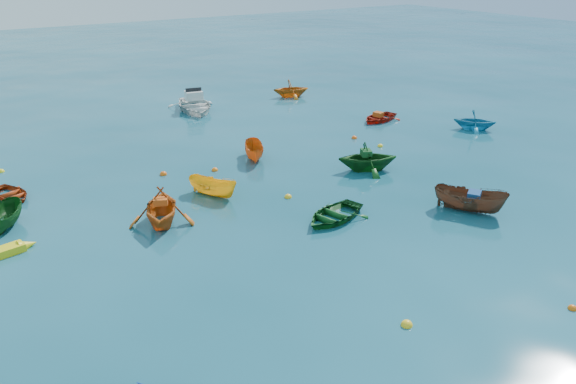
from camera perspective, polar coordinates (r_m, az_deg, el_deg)
ground at (r=22.64m, az=6.88°, el=-5.14°), size 160.00×160.00×0.00m
sampan_brown_mid at (r=26.43m, az=17.86°, el=-1.83°), size 2.73×3.36×1.24m
dinghy_orange_w at (r=24.64m, az=-12.62°, el=-3.09°), size 3.87×4.10×1.71m
sampan_yellow_mid at (r=26.96m, az=-7.58°, el=-0.35°), size 2.17×2.83×1.04m
dinghy_green_e at (r=24.46m, az=4.63°, el=-2.78°), size 3.69×3.07×0.66m
dinghy_cyan_se at (r=38.85m, az=18.35°, el=6.06°), size 3.44×3.47×1.38m
sampan_orange_n at (r=31.56m, az=-3.39°, el=3.38°), size 2.13×2.95×1.07m
dinghy_green_n at (r=30.15m, az=8.02°, el=2.22°), size 3.96×3.76×1.64m
dinghy_red_ne at (r=39.38m, az=9.20°, el=7.17°), size 3.48×2.84×0.63m
dinghy_red_far at (r=29.60m, az=-26.30°, el=-0.48°), size 2.61×3.07×0.54m
dinghy_orange_far at (r=45.58m, az=0.29°, el=9.66°), size 3.45×3.21×1.49m
sampan_green_far at (r=26.44m, az=-26.62°, el=-3.27°), size 2.19×2.97×1.08m
motorboat_white at (r=41.94m, az=-9.45°, el=8.14°), size 4.35×5.41×1.60m
tarp_blue_a at (r=26.11m, az=18.39°, el=-0.32°), size 0.87×0.82×0.34m
tarp_orange_a at (r=24.27m, az=-12.82°, el=-0.93°), size 0.72×0.65×0.29m
tarp_green_b at (r=29.79m, az=7.94°, el=3.97°), size 0.74×0.82×0.32m
tarp_orange_b at (r=39.17m, az=9.16°, el=7.80°), size 0.62×0.73×0.31m
buoy_ye_a at (r=18.30m, az=11.96°, el=-13.12°), size 0.37×0.37×0.37m
buoy_or_b at (r=20.80m, az=26.90°, el=-10.55°), size 0.29×0.29×0.29m
buoy_or_c at (r=29.94m, az=-12.54°, el=1.72°), size 0.38×0.38×0.38m
buoy_ye_c at (r=26.51m, az=0.01°, el=-0.56°), size 0.35×0.35×0.35m
buoy_or_d at (r=35.30m, az=6.75°, el=5.43°), size 0.35×0.35×0.35m
buoy_ye_d at (r=33.25m, az=-27.11°, el=1.83°), size 0.33×0.33×0.33m
buoy_or_e at (r=30.04m, az=-7.45°, el=2.17°), size 0.35×0.35×0.35m
buoy_ye_e at (r=34.00m, az=9.35°, el=4.58°), size 0.34×0.34×0.34m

